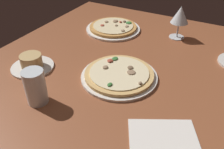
{
  "coord_description": "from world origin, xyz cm",
  "views": [
    {
      "loc": [
        -58.85,
        -34.66,
        56.64
      ],
      "look_at": [
        3.31,
        -1.26,
        7.0
      ],
      "focal_mm": 38.44,
      "sensor_mm": 36.0,
      "label": 1
    }
  ],
  "objects": [
    {
      "name": "water_glass",
      "position": [
        -17.84,
        14.83,
        9.08
      ],
      "size": [
        6.78,
        6.78,
        11.89
      ],
      "color": "silver",
      "rests_on": "dining_table"
    },
    {
      "name": "paper_menu",
      "position": [
        -12.74,
        -26.02,
        4.15
      ],
      "size": [
        19.9,
        22.62,
        0.3
      ],
      "primitive_type": "cube",
      "rotation": [
        0.0,
        0.0,
        0.48
      ],
      "color": "white",
      "rests_on": "dining_table"
    },
    {
      "name": "ramekin_on_saucer",
      "position": [
        -3.76,
        30.72,
        6.18
      ],
      "size": [
        16.7,
        16.7,
        5.8
      ],
      "color": "silver",
      "rests_on": "dining_table"
    },
    {
      "name": "pizza_main",
      "position": [
        6.65,
        -2.51,
        5.21
      ],
      "size": [
        28.54,
        28.54,
        3.37
      ],
      "color": "silver",
      "rests_on": "dining_table"
    },
    {
      "name": "wine_glass_near",
      "position": [
        49.88,
        -12.14,
        14.99
      ],
      "size": [
        8.28,
        8.28,
        15.55
      ],
      "color": "silver",
      "rests_on": "dining_table"
    },
    {
      "name": "pizza_side",
      "position": [
        42.94,
        19.32,
        5.19
      ],
      "size": [
        27.78,
        27.78,
        3.34
      ],
      "color": "white",
      "rests_on": "dining_table"
    },
    {
      "name": "dining_table",
      "position": [
        0.0,
        0.0,
        2.0
      ],
      "size": [
        150.0,
        110.0,
        4.0
      ],
      "primitive_type": "cube",
      "color": "brown",
      "rests_on": "ground"
    }
  ]
}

